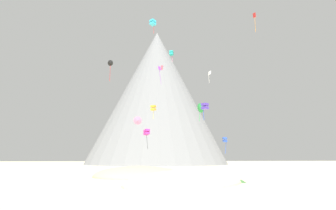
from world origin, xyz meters
TOP-DOWN VIEW (x-y plane):
  - ground_plane at (0.00, 0.00)m, footprint 400.00×400.00m
  - dune_foreground_left at (-5.52, 19.50)m, footprint 19.89×20.37m
  - dune_foreground_right at (-17.03, 3.32)m, footprint 20.70×15.68m
  - dune_midground at (0.26, 4.54)m, footprint 23.00×24.04m
  - bush_mid_center at (0.70, 7.37)m, footprint 1.61×1.61m
  - bush_low_patch at (-15.02, 1.74)m, footprint 1.53×1.53m
  - bush_near_left at (3.15, 2.11)m, footprint 3.46×3.46m
  - bush_far_right at (0.21, 10.21)m, footprint 2.01×2.01m
  - bush_near_right at (8.07, 5.57)m, footprint 1.87×1.87m
  - rock_massif at (4.80, 108.65)m, footprint 88.41×88.41m
  - kite_green_low at (6.71, 24.55)m, footprint 1.47×2.05m
  - kite_black_mid at (-12.32, 36.97)m, footprint 1.50×1.02m
  - kite_gold_mid at (-0.64, 55.99)m, footprint 1.81×1.80m
  - kite_violet_high at (0.55, 47.82)m, footprint 0.98×0.75m
  - kite_magenta_low at (-2.65, 53.36)m, footprint 1.96×2.01m
  - kite_white_mid at (13.46, 42.85)m, footprint 0.70×1.14m
  - kite_teal_high at (2.79, 39.40)m, footprint 1.20×1.24m
  - kite_pink_low at (-5.37, 48.13)m, footprint 2.26×0.94m
  - kite_indigo_low at (6.35, 18.77)m, footprint 1.47×1.47m
  - kite_red_high at (25.56, 40.09)m, footprint 0.60×1.21m
  - kite_cyan_high at (-2.03, 39.26)m, footprint 1.84×1.82m
  - kite_rainbow_mid at (0.12, 36.83)m, footprint 0.67×0.78m
  - kite_blue_low at (12.37, 26.90)m, footprint 0.83×0.88m

SIDE VIEW (x-z plane):
  - ground_plane at x=0.00m, z-range 0.00..0.00m
  - dune_foreground_left at x=-5.52m, z-range -1.87..1.87m
  - dune_foreground_right at x=-17.03m, z-range -0.85..0.85m
  - dune_midground at x=0.26m, z-range -1.77..1.77m
  - bush_near_right at x=8.07m, z-range 0.00..0.42m
  - bush_low_patch at x=-15.02m, z-range 0.00..0.81m
  - bush_far_right at x=0.21m, z-range 0.00..0.94m
  - bush_mid_center at x=0.70m, z-range 0.00..0.96m
  - bush_near_left at x=3.15m, z-range 0.00..0.96m
  - kite_blue_low at x=12.37m, z-range 5.18..8.63m
  - kite_magenta_low at x=-2.65m, z-range 7.51..13.22m
  - kite_indigo_low at x=6.35m, z-range 10.99..14.12m
  - kite_green_low at x=6.71m, z-range 11.25..14.94m
  - kite_pink_low at x=-5.37m, z-range 12.01..14.21m
  - kite_gold_mid at x=-0.64m, z-range 15.78..19.86m
  - kite_rainbow_mid at x=0.12m, z-range 24.28..25.40m
  - kite_white_mid at x=13.46m, z-range 23.57..26.91m
  - kite_black_mid at x=-12.32m, z-range 22.96..28.08m
  - kite_violet_high at x=0.55m, z-range 24.40..29.67m
  - rock_massif at x=4.80m, z-range -3.75..59.44m
  - kite_teal_high at x=2.79m, z-range 28.04..30.95m
  - kite_cyan_high at x=-2.03m, z-range 35.54..39.32m
  - kite_red_high at x=25.56m, z-range 37.97..43.31m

